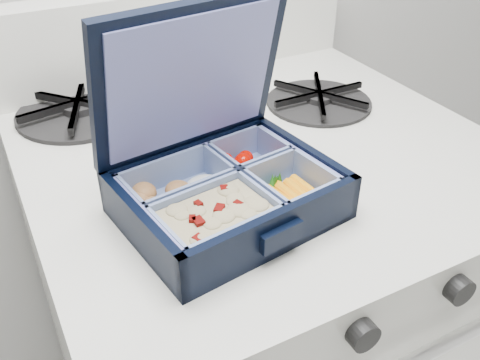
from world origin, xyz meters
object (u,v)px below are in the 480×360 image
stove (252,357)px  bento_box (228,195)px  fork (238,151)px  burner_grate (319,97)px

stove → bento_box: size_ratio=4.13×
bento_box → fork: (0.07, 0.11, -0.02)m
stove → fork: size_ratio=5.28×
stove → burner_grate: size_ratio=5.70×
bento_box → burner_grate: 0.31m
stove → fork: (-0.04, -0.02, 0.47)m
burner_grate → fork: (-0.18, -0.07, -0.01)m
stove → burner_grate: (0.14, 0.06, 0.47)m
bento_box → burner_grate: size_ratio=1.38×
bento_box → burner_grate: (0.25, 0.19, -0.02)m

